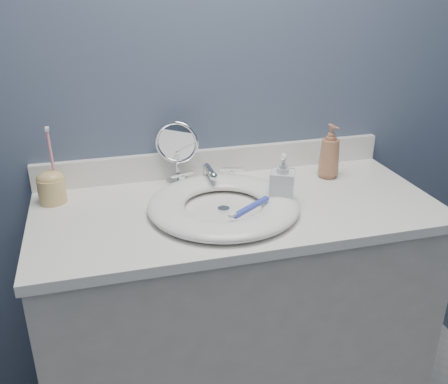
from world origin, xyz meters
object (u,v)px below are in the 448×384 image
object	(u,v)px
makeup_mirror	(177,150)
soap_bottle_clear	(282,180)
toothbrush_holder	(51,186)
soap_bottle_amber	(330,151)

from	to	relation	value
makeup_mirror	soap_bottle_clear	world-z (taller)	makeup_mirror
toothbrush_holder	soap_bottle_clear	bearing A→B (deg)	-16.24
soap_bottle_amber	soap_bottle_clear	size ratio (longest dim) A/B	1.17
soap_bottle_clear	toothbrush_holder	world-z (taller)	toothbrush_holder
soap_bottle_amber	soap_bottle_clear	xyz separation A→B (m)	(-0.23, -0.16, -0.01)
makeup_mirror	soap_bottle_amber	bearing A→B (deg)	10.94
soap_bottle_clear	toothbrush_holder	xyz separation A→B (m)	(-0.67, 0.20, -0.02)
soap_bottle_amber	toothbrush_holder	size ratio (longest dim) A/B	0.78
soap_bottle_clear	toothbrush_holder	distance (m)	0.70
toothbrush_holder	soap_bottle_amber	bearing A→B (deg)	-2.09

